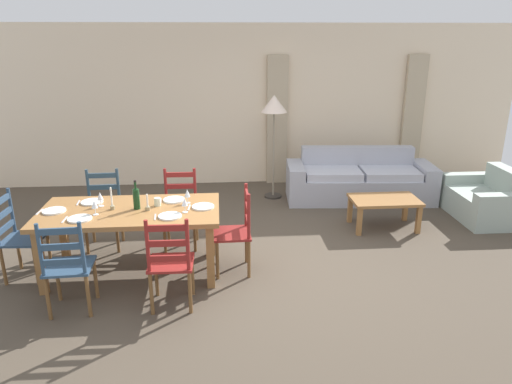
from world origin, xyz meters
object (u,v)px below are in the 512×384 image
dining_chair_head_west (18,236)px  wine_glass_far_left (100,197)px  wine_glass_near_right (185,202)px  coffee_table (384,203)px  couch (359,181)px  dining_chair_far_left (104,210)px  dining_chair_far_right (180,209)px  wine_bottle (136,198)px  armchair_upholstered (488,201)px  standing_lamp (274,110)px  dining_table (130,217)px  coffee_cup_primary (157,202)px  wine_glass_far_right (187,194)px  wine_glass_near_left (95,205)px  dining_chair_near_left (68,266)px  dining_chair_head_east (237,231)px

dining_chair_head_west → wine_glass_far_left: size_ratio=5.96×
wine_glass_near_right → coffee_table: (2.58, 1.17, -0.51)m
dining_chair_head_west → couch: bearing=27.2°
dining_chair_far_left → dining_chair_far_right: same height
wine_bottle → armchair_upholstered: size_ratio=0.27×
armchair_upholstered → standing_lamp: bearing=158.8°
dining_table → dining_chair_far_left: bearing=121.5°
wine_glass_far_left → coffee_cup_primary: 0.61m
dining_table → wine_glass_far_right: wine_glass_far_right is taller
couch → standing_lamp: bearing=172.2°
wine_glass_near_left → couch: (3.51, 2.38, -0.57)m
wine_glass_near_left → wine_glass_far_left: 0.26m
dining_chair_near_left → wine_glass_far_left: 0.95m
dining_chair_head_west → wine_glass_far_right: bearing=4.4°
wine_glass_far_right → dining_chair_far_left: bearing=150.4°
wine_glass_far_left → dining_chair_head_west: bearing=-172.2°
dining_chair_head_west → coffee_table: (4.37, 1.03, -0.12)m
dining_table → coffee_cup_primary: coffee_cup_primary is taller
dining_chair_near_left → wine_glass_near_left: size_ratio=5.96×
dining_chair_far_left → wine_glass_far_left: dining_chair_far_left is taller
dining_chair_far_right → coffee_cup_primary: bearing=-106.9°
dining_chair_near_left → wine_glass_near_right: (1.06, 0.60, 0.38)m
wine_glass_near_right → wine_glass_far_right: 0.28m
dining_table → wine_glass_far_right: size_ratio=11.80×
coffee_cup_primary → standing_lamp: (1.54, 2.34, 0.62)m
dining_chair_near_left → standing_lamp: (2.29, 3.18, 0.93)m
wine_glass_far_left → wine_glass_far_right: same height
wine_glass_near_right → couch: (2.59, 2.39, -0.57)m
wine_glass_near_left → armchair_upholstered: (5.12, 1.42, -0.61)m
wine_glass_near_left → coffee_cup_primary: 0.65m
dining_chair_far_left → wine_glass_near_left: (0.14, -0.89, 0.38)m
wine_glass_far_right → dining_chair_far_right: bearing=103.3°
dining_chair_head_west → wine_glass_far_left: dining_chair_head_west is taller
wine_glass_near_right → armchair_upholstered: bearing=18.7°
coffee_cup_primary → coffee_table: size_ratio=0.10×
dining_chair_far_right → dining_chair_head_east: bearing=-48.3°
dining_chair_head_east → coffee_table: size_ratio=1.07×
dining_chair_near_left → wine_glass_far_right: size_ratio=5.96×
dining_chair_head_east → standing_lamp: standing_lamp is taller
dining_chair_near_left → dining_chair_head_west: 1.04m
armchair_upholstered → wine_glass_far_left: bearing=-167.2°
wine_bottle → standing_lamp: size_ratio=0.19×
dining_chair_far_right → wine_glass_near_left: bearing=-133.3°
wine_glass_far_left → coffee_cup_primary: wine_glass_far_left is taller
dining_chair_near_left → coffee_table: size_ratio=1.07×
dining_chair_near_left → armchair_upholstered: dining_chair_near_left is taller
coffee_cup_primary → coffee_table: (2.89, 0.94, -0.44)m
wine_glass_near_left → coffee_table: 3.72m
dining_chair_far_left → coffee_cup_primary: dining_chair_far_left is taller
wine_glass_far_right → coffee_table: bearing=19.1°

